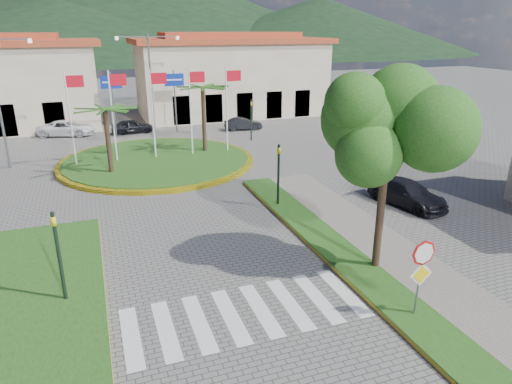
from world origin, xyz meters
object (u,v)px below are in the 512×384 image
object	(u,v)px
stop_sign	(422,267)
car_dark_b	(243,124)
car_dark_a	(132,126)
car_side_right	(407,193)
roundabout_island	(157,160)
deciduous_tree	(389,132)
white_van	(66,128)

from	to	relation	value
stop_sign	car_dark_b	xyz separation A→B (m)	(3.75, 28.04, -1.26)
car_dark_a	car_side_right	world-z (taller)	car_side_right
car_side_right	roundabout_island	bearing A→B (deg)	117.52
deciduous_tree	white_van	distance (m)	30.34
white_van	stop_sign	bearing A→B (deg)	-145.12
deciduous_tree	car_side_right	distance (m)	8.55
white_van	car_side_right	xyz separation A→B (m)	(16.51, -22.73, 0.00)
white_van	car_dark_b	size ratio (longest dim) A/B	1.38
deciduous_tree	car_dark_b	xyz separation A→B (m)	(3.15, 25.00, -4.64)
white_van	deciduous_tree	bearing A→B (deg)	-142.13
white_van	roundabout_island	bearing A→B (deg)	-135.91
white_van	car_side_right	bearing A→B (deg)	-128.31
car_dark_a	white_van	bearing A→B (deg)	79.42
stop_sign	deciduous_tree	size ratio (longest dim) A/B	0.39
stop_sign	car_side_right	size ratio (longest dim) A/B	0.62
car_dark_b	white_van	bearing A→B (deg)	85.31
roundabout_island	stop_sign	distance (m)	20.69
roundabout_island	stop_sign	bearing A→B (deg)	-76.27
white_van	car_side_right	world-z (taller)	car_side_right
roundabout_island	stop_sign	xyz separation A→B (m)	(4.90, -20.04, 1.62)
car_dark_a	car_side_right	bearing A→B (deg)	-154.11
deciduous_tree	car_dark_b	bearing A→B (deg)	82.81
car_side_right	white_van	bearing A→B (deg)	111.72
roundabout_island	deciduous_tree	xyz separation A→B (m)	(5.50, -17.00, 5.01)
deciduous_tree	car_dark_a	xyz separation A→B (m)	(-6.12, 26.94, -4.59)
roundabout_island	car_dark_b	xyz separation A→B (m)	(8.65, 8.00, 0.36)
car_side_right	stop_sign	bearing A→B (deg)	-139.89
stop_sign	car_dark_a	bearing A→B (deg)	100.43
car_dark_a	deciduous_tree	bearing A→B (deg)	-168.64
roundabout_island	car_dark_b	world-z (taller)	roundabout_island
car_side_right	deciduous_tree	bearing A→B (deg)	-150.08
white_van	car_dark_b	bearing A→B (deg)	-85.17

